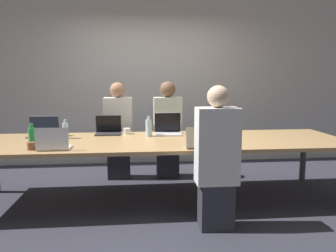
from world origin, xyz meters
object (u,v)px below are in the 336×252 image
Objects in this scene: cup_near_left at (31,146)px; bottle_far_center at (149,128)px; stapler at (191,141)px; laptop_far_center at (168,128)px; person_far_midleft at (118,132)px; laptop_far_left at (44,130)px; laptop_near_left at (54,143)px; cup_far_left at (65,132)px; laptop_far_midleft at (108,129)px; person_near_midright at (217,161)px; bottle_far_left at (65,130)px; cup_far_midleft at (127,131)px; cup_far_center at (190,131)px; laptop_near_midright at (202,142)px; bottle_near_left at (32,138)px; person_far_center at (168,131)px.

bottle_far_center reaches higher than cup_near_left.
bottle_far_center is 1.62× the size of stapler.
laptop_far_center is 0.29m from bottle_far_center.
person_far_midleft is 0.80m from bottle_far_center.
stapler is (1.78, -0.61, -0.05)m from laptop_far_left.
cup_far_left is at bearing -85.35° from laptop_near_left.
laptop_far_midleft reaches higher than cup_near_left.
person_near_midright is 8.87× the size of stapler.
person_near_midright is 1.92m from bottle_far_left.
laptop_far_center is at bearing 28.87° from cup_near_left.
laptop_near_left is 3.62× the size of cup_far_left.
laptop_far_midleft is at bearing 173.45° from cup_far_midleft.
cup_far_left is at bearing 179.89° from laptop_far_center.
bottle_far_left is at bearing -171.65° from laptop_far_center.
person_far_midleft is at bearing 146.79° from cup_far_center.
laptop_far_left is at bearing -176.95° from cup_far_midleft.
cup_far_center is (0.94, -0.62, 0.10)m from person_far_midleft.
laptop_far_midleft reaches higher than bottle_far_left.
laptop_near_midright is at bearing -42.94° from laptop_far_midleft.
cup_far_center is at bearing 5.23° from bottle_far_center.
person_far_midleft is 15.69× the size of cup_far_left.
cup_far_midleft is 1.04m from laptop_far_left.
bottle_far_center is (1.31, -0.14, 0.04)m from laptop_far_left.
person_near_midright is 5.46× the size of bottle_far_center.
person_far_midleft is at bearing 30.05° from laptop_far_left.
laptop_far_left is at bearing 177.01° from cup_far_center.
laptop_far_center is at bearing -0.11° from cup_far_left.
laptop_far_midleft is at bearing 5.93° from laptop_far_left.
person_near_midright reaches higher than laptop_far_center.
bottle_near_left is 1.65× the size of stapler.
laptop_far_center is (1.31, -0.00, 0.03)m from cup_far_left.
bottle_far_center is (1.24, 0.58, -0.00)m from bottle_near_left.
person_near_midright is 0.62m from stapler.
person_far_center is 14.61× the size of cup_far_center.
laptop_far_left is at bearing 96.41° from cup_near_left.
laptop_far_center reaches higher than laptop_near_left.
laptop_far_midleft reaches higher than laptop_near_left.
person_near_midright reaches higher than bottle_far_center.
bottle_far_left is 1.28m from laptop_far_center.
laptop_far_center is (-0.35, 1.21, 0.14)m from person_near_midright.
laptop_far_midleft is 3.72× the size of cup_far_left.
cup_near_left is at bearing -2.27° from laptop_near_midright.
cup_far_midleft is 1.00× the size of cup_far_left.
bottle_far_center is (0.41, -0.66, 0.16)m from person_far_midleft.
laptop_far_center is (1.26, 0.19, -0.02)m from bottle_far_left.
person_far_center is at bearing 38.30° from cup_far_midleft.
stapler is at bearing -52.27° from person_far_midleft.
bottle_near_left is at bearing -154.77° from bottle_far_center.
laptop_far_left is at bearing -25.77° from laptop_near_midright.
laptop_far_left reaches higher than stapler.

